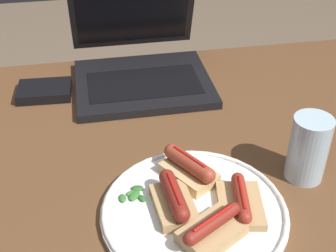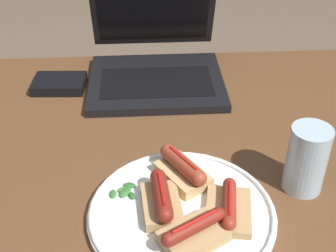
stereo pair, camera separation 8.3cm
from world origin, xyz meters
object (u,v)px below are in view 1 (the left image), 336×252
drinking_glass (308,149)px  laptop (140,60)px  plate (194,211)px  external_drive (45,91)px

drinking_glass → laptop: bearing=120.1°
laptop → plate: bearing=-87.2°
laptop → external_drive: laptop is taller
laptop → drinking_glass: (0.23, -0.40, 0.02)m
plate → drinking_glass: (0.21, 0.06, 0.05)m
laptop → plate: (0.02, -0.46, -0.04)m
laptop → drinking_glass: laptop is taller
laptop → external_drive: 0.23m
laptop → drinking_glass: size_ratio=2.72×
plate → external_drive: size_ratio=2.48×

